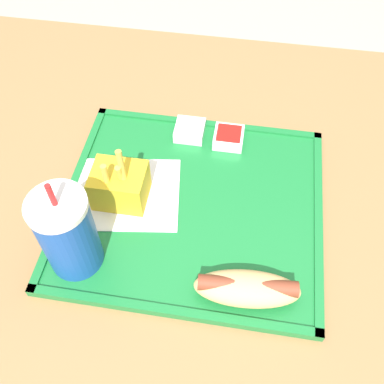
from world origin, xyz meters
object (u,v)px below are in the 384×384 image
soda_cup (67,233)px  sauce_cup_mayo (190,130)px  fries_carton (120,185)px  sauce_cup_ketchup (229,137)px  hot_dog_far (247,288)px

soda_cup → sauce_cup_mayo: size_ratio=3.42×
soda_cup → sauce_cup_mayo: bearing=-114.1°
fries_carton → sauce_cup_ketchup: 0.21m
sauce_cup_mayo → hot_dog_far: bearing=113.4°
fries_carton → sauce_cup_mayo: 0.17m
hot_dog_far → soda_cup: bearing=-4.4°
soda_cup → sauce_cup_ketchup: bearing=-125.9°
sauce_cup_mayo → sauce_cup_ketchup: 0.07m
fries_carton → sauce_cup_ketchup: bearing=-135.9°
fries_carton → sauce_cup_ketchup: fries_carton is taller
hot_dog_far → sauce_cup_ketchup: size_ratio=2.91×
soda_cup → sauce_cup_mayo: 0.29m
soda_cup → hot_dog_far: soda_cup is taller
hot_dog_far → sauce_cup_ketchup: (0.05, -0.27, -0.01)m
soda_cup → sauce_cup_ketchup: 0.32m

